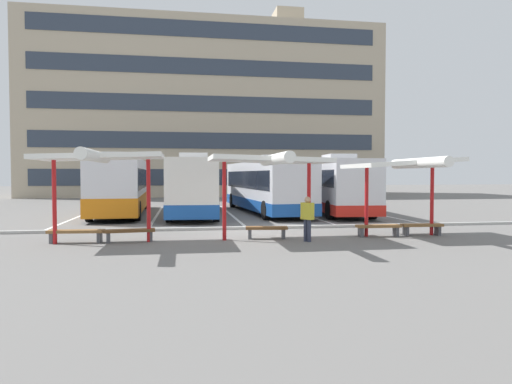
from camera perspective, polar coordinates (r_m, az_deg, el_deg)
The scene contains 21 objects.
ground_plane at distance 18.36m, azimuth -0.37°, elevation -5.16°, with size 160.00×160.00×0.00m, color slate.
terminal_building at distance 53.80m, azimuth -6.19°, elevation 9.81°, with size 38.45×12.05×21.70m.
coach_bus_0 at distance 28.06m, azimuth -16.52°, elevation 0.65°, with size 2.98×11.57×3.58m.
coach_bus_1 at distance 27.07m, azimuth -7.69°, elevation 0.67°, with size 3.15×12.24×3.52m.
coach_bus_2 at distance 28.24m, azimuth 1.12°, elevation 0.71°, with size 3.54×12.65×3.47m.
coach_bus_3 at distance 28.07m, azimuth 9.55°, elevation 0.74°, with size 3.29×11.16×3.51m.
lane_stripe_0 at distance 27.23m, azimuth -21.39°, elevation -2.90°, with size 0.16×14.00×0.01m, color white.
lane_stripe_1 at distance 26.65m, azimuth -12.36°, elevation -2.91°, with size 0.16×14.00×0.01m, color white.
lane_stripe_2 at distance 26.76m, azimuth -3.17°, elevation -2.84°, with size 0.16×14.00×0.01m, color white.
lane_stripe_3 at distance 27.53m, azimuth 5.73°, elevation -2.70°, with size 0.16×14.00×0.01m, color white.
lane_stripe_4 at distance 28.93m, azimuth 13.95°, elevation -2.52°, with size 0.16×14.00×0.01m, color white.
waiting_shelter_0 at distance 16.20m, azimuth -18.94°, elevation 3.98°, with size 4.11×4.67×3.11m.
bench_0 at distance 16.86m, azimuth -21.64°, elevation -4.81°, with size 1.90×0.55×0.45m.
bench_1 at distance 16.49m, azimuth -15.56°, elevation -4.90°, with size 1.75×0.60×0.45m.
waiting_shelter_1 at distance 16.18m, azimuth 1.61°, elevation 3.87°, with size 4.12×5.17×3.04m.
bench_2 at distance 16.69m, azimuth 1.34°, elevation -4.76°, with size 1.57×0.61×0.45m.
waiting_shelter_2 at distance 18.02m, azimuth 18.02°, elevation 3.27°, with size 3.69×4.81×2.99m.
bench_3 at distance 17.89m, azimuth 15.10°, elevation -4.35°, with size 1.70×0.46×0.45m.
bench_4 at distance 18.74m, azimuth 20.08°, elevation -4.12°, with size 1.61×0.49×0.45m.
platform_kerb at distance 19.60m, azimuth -0.94°, elevation -4.52°, with size 44.00×0.24×0.12m, color #ADADA8.
waiting_passenger_0 at distance 16.02m, azimuth 6.46°, elevation -3.00°, with size 0.43×0.50×1.58m.
Camera 1 is at (-2.79, -18.00, 2.35)m, focal length 31.90 mm.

